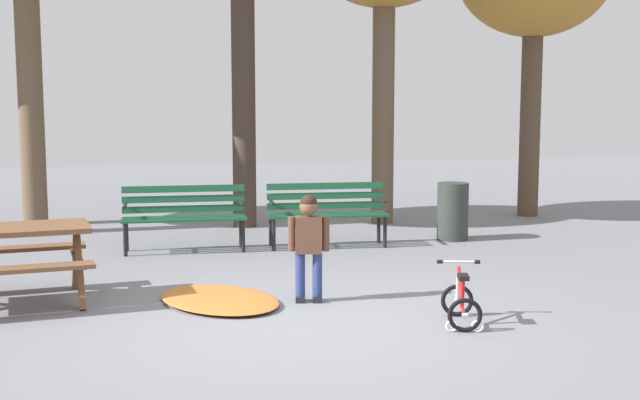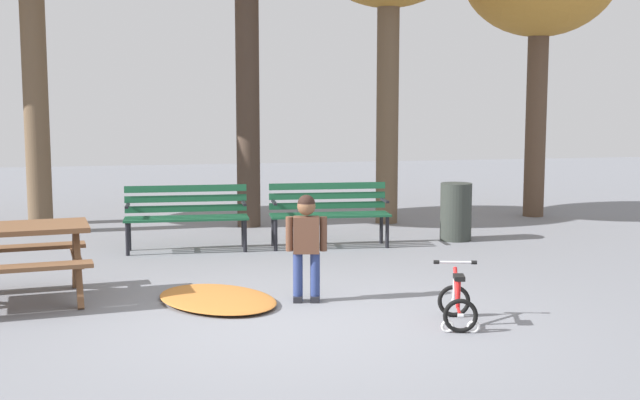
% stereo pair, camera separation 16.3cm
% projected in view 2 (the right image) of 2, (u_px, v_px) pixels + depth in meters
% --- Properties ---
extents(ground, '(36.00, 36.00, 0.00)m').
position_uv_depth(ground, '(291.00, 322.00, 7.46)').
color(ground, slate).
extents(park_bench_far_left, '(1.62, 0.53, 0.85)m').
position_uv_depth(park_bench_far_left, '(186.00, 212.00, 10.89)').
color(park_bench_far_left, '#195133').
rests_on(park_bench_far_left, ground).
extents(park_bench_left, '(1.63, 0.55, 0.85)m').
position_uv_depth(park_bench_left, '(329.00, 209.00, 11.20)').
color(park_bench_left, '#195133').
rests_on(park_bench_left, ground).
extents(child_standing, '(0.40, 0.21, 1.07)m').
position_uv_depth(child_standing, '(306.00, 239.00, 8.13)').
color(child_standing, navy).
rests_on(child_standing, ground).
extents(kids_bicycle, '(0.48, 0.62, 0.54)m').
position_uv_depth(kids_bicycle, '(457.00, 303.00, 7.34)').
color(kids_bicycle, black).
rests_on(kids_bicycle, ground).
extents(leaf_pile, '(1.55, 1.74, 0.07)m').
position_uv_depth(leaf_pile, '(217.00, 299.00, 8.18)').
color(leaf_pile, '#B26B2D').
rests_on(leaf_pile, ground).
extents(trash_bin, '(0.44, 0.44, 0.81)m').
position_uv_depth(trash_bin, '(456.00, 212.00, 11.69)').
color(trash_bin, '#2D332D').
rests_on(trash_bin, ground).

